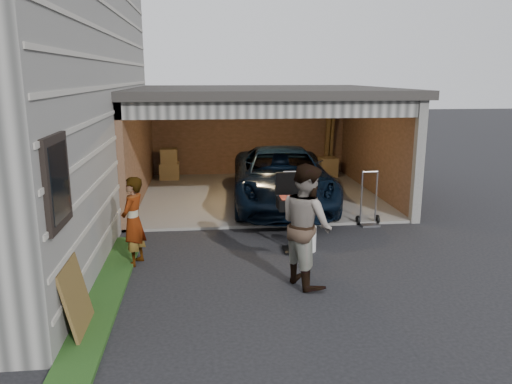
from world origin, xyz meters
TOP-DOWN VIEW (x-y plane):
  - ground at (0.00, 0.00)m, footprint 80.00×80.00m
  - groundcover_strip at (-2.25, -1.00)m, footprint 0.50×8.00m
  - garage at (0.76, 6.79)m, footprint 6.80×6.30m
  - minivan at (1.16, 5.20)m, footprint 2.67×5.19m
  - woman at (-1.98, 1.67)m, footprint 0.53×0.65m
  - man at (0.80, 0.55)m, footprint 1.01×1.13m
  - bbq_grill at (0.90, 2.04)m, footprint 0.66×0.58m
  - propane_tank at (1.14, 2.00)m, footprint 0.34×0.34m
  - plywood_panel at (-2.40, -0.69)m, footprint 0.24×0.85m
  - hand_truck at (2.82, 3.48)m, footprint 0.50×0.38m

SIDE VIEW (x-z plane):
  - ground at x=0.00m, z-range 0.00..0.00m
  - groundcover_strip at x=-2.25m, z-range 0.00..0.06m
  - hand_truck at x=2.82m, z-range -0.37..0.84m
  - propane_tank at x=1.14m, z-range 0.00..0.48m
  - plywood_panel at x=-2.40m, z-range 0.00..0.94m
  - minivan at x=1.16m, z-range 0.00..1.40m
  - woman at x=-1.98m, z-range 0.00..1.55m
  - bbq_grill at x=0.90m, z-range 0.14..1.60m
  - man at x=0.80m, z-range 0.00..1.92m
  - garage at x=0.76m, z-range 0.42..3.32m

